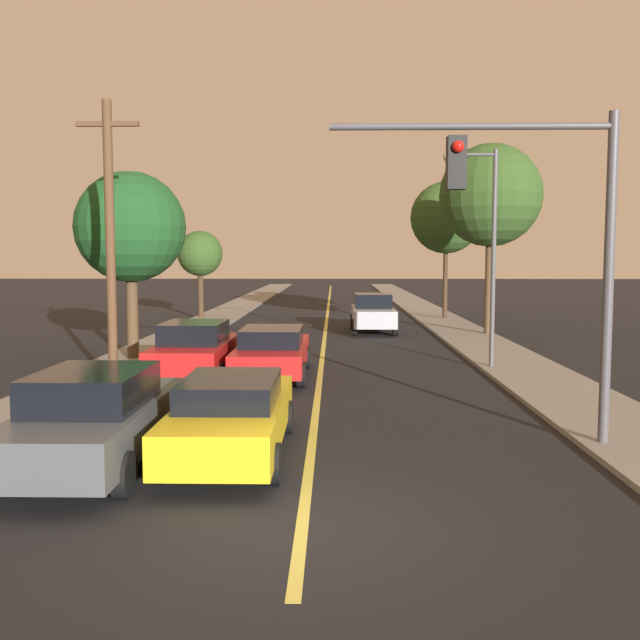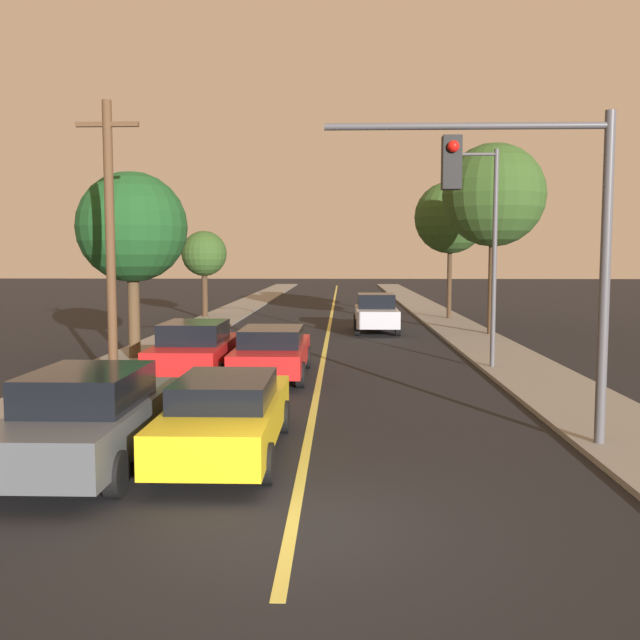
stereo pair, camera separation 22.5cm
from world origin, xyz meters
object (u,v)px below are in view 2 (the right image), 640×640
(streetlamp_right, at_px, (482,227))
(tree_right_far, at_px, (494,196))
(tree_left_near, at_px, (132,228))
(utility_pole_left, at_px, (110,237))
(traffic_signal_mast, at_px, (538,218))
(tree_left_far, at_px, (204,254))
(car_outer_lane_front, at_px, (91,417))
(car_far_oncoming, at_px, (376,313))
(tree_right_near, at_px, (450,218))
(car_near_lane_front, at_px, (227,414))
(car_outer_lane_second, at_px, (196,350))
(car_near_lane_second, at_px, (272,351))

(streetlamp_right, height_order, tree_right_far, tree_right_far)
(streetlamp_right, xyz_separation_m, tree_left_near, (-10.78, 1.57, 0.04))
(utility_pole_left, bearing_deg, traffic_signal_mast, -31.94)
(traffic_signal_mast, height_order, tree_left_far, traffic_signal_mast)
(tree_left_far, bearing_deg, tree_left_near, -87.22)
(utility_pole_left, bearing_deg, car_outer_lane_front, -74.71)
(streetlamp_right, bearing_deg, car_far_oncoming, 103.61)
(tree_left_near, bearing_deg, utility_pole_left, -80.38)
(tree_right_near, distance_m, tree_right_far, 7.71)
(car_near_lane_front, xyz_separation_m, tree_right_far, (8.23, 18.37, 5.18))
(car_near_lane_front, height_order, tree_left_near, tree_left_near)
(car_far_oncoming, bearing_deg, traffic_signal_mast, 95.40)
(car_outer_lane_front, height_order, car_outer_lane_second, car_outer_lane_second)
(traffic_signal_mast, xyz_separation_m, utility_pole_left, (-9.27, 5.78, -0.15))
(car_outer_lane_second, relative_size, tree_left_far, 1.04)
(tree_left_far, bearing_deg, car_far_oncoming, -37.00)
(car_outer_lane_front, relative_size, utility_pole_left, 0.69)
(car_near_lane_second, relative_size, streetlamp_right, 0.81)
(car_near_lane_second, distance_m, streetlamp_right, 7.10)
(car_near_lane_front, relative_size, tree_left_near, 0.84)
(tree_left_near, relative_size, tree_right_far, 0.75)
(utility_pole_left, distance_m, tree_right_near, 22.90)
(car_near_lane_second, height_order, tree_left_near, tree_left_near)
(car_outer_lane_front, bearing_deg, car_near_lane_second, 76.30)
(car_outer_lane_front, height_order, tree_right_near, tree_right_near)
(car_near_lane_second, bearing_deg, car_far_oncoming, 74.00)
(car_outer_lane_second, relative_size, car_far_oncoming, 1.05)
(car_near_lane_second, distance_m, traffic_signal_mast, 9.56)
(car_outer_lane_front, height_order, utility_pole_left, utility_pole_left)
(tree_left_far, bearing_deg, car_near_lane_second, -73.60)
(traffic_signal_mast, relative_size, tree_right_far, 0.72)
(car_near_lane_front, distance_m, traffic_signal_mast, 6.24)
(tree_left_far, bearing_deg, car_outer_lane_front, -82.80)
(utility_pole_left, bearing_deg, tree_left_far, 94.31)
(tree_right_near, height_order, tree_right_far, tree_right_far)
(tree_right_near, bearing_deg, utility_pole_left, -120.51)
(car_outer_lane_front, height_order, traffic_signal_mast, traffic_signal_mast)
(tree_right_far, bearing_deg, utility_pole_left, -135.52)
(car_near_lane_front, relative_size, tree_right_far, 0.63)
(car_outer_lane_front, bearing_deg, car_far_oncoming, 74.95)
(car_outer_lane_front, bearing_deg, tree_left_near, 103.11)
(car_outer_lane_second, distance_m, streetlamp_right, 8.96)
(car_near_lane_second, distance_m, tree_left_far, 19.78)
(car_near_lane_front, xyz_separation_m, car_far_oncoming, (3.45, 19.88, 0.15))
(car_near_lane_second, bearing_deg, tree_right_near, 67.33)
(streetlamp_right, height_order, tree_right_near, tree_right_near)
(car_outer_lane_front, xyz_separation_m, traffic_signal_mast, (7.35, 1.25, 3.21))
(car_near_lane_second, xyz_separation_m, tree_left_far, (-5.53, 18.79, 2.75))
(traffic_signal_mast, distance_m, streetlamp_right, 8.74)
(streetlamp_right, bearing_deg, car_outer_lane_second, -167.48)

